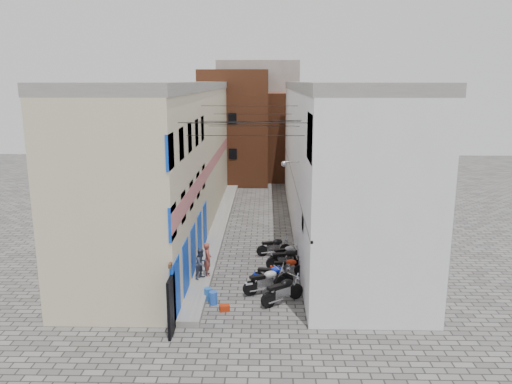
# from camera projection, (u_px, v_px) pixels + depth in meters

# --- Properties ---
(ground) EXTENTS (90.00, 90.00, 0.00)m
(ground) POSITION_uv_depth(u_px,v_px,m) (242.00, 329.00, 18.65)
(ground) COLOR #524F4D
(ground) RESTS_ON ground
(plinth) EXTENTS (0.90, 26.00, 0.25)m
(plinth) POSITION_uv_depth(u_px,v_px,m) (220.00, 226.00, 31.35)
(plinth) COLOR gray
(plinth) RESTS_ON ground
(building_left) EXTENTS (5.10, 27.00, 9.00)m
(building_left) POSITION_uv_depth(u_px,v_px,m) (170.00, 157.00, 30.42)
(building_left) COLOR beige
(building_left) RESTS_ON ground
(building_right) EXTENTS (5.94, 26.00, 9.00)m
(building_right) POSITION_uv_depth(u_px,v_px,m) (334.00, 158.00, 30.24)
(building_right) COLOR silver
(building_right) RESTS_ON ground
(building_far_brick_left) EXTENTS (6.00, 6.00, 10.00)m
(building_far_brick_left) POSITION_uv_depth(u_px,v_px,m) (235.00, 127.00, 44.93)
(building_far_brick_left) COLOR brown
(building_far_brick_left) RESTS_ON ground
(building_far_brick_right) EXTENTS (5.00, 6.00, 8.00)m
(building_far_brick_right) POSITION_uv_depth(u_px,v_px,m) (289.00, 136.00, 46.99)
(building_far_brick_right) COLOR brown
(building_far_brick_right) RESTS_ON ground
(building_far_concrete) EXTENTS (8.00, 5.00, 11.00)m
(building_far_concrete) POSITION_uv_depth(u_px,v_px,m) (258.00, 117.00, 50.63)
(building_far_concrete) COLOR gray
(building_far_concrete) RESTS_ON ground
(far_shopfront) EXTENTS (2.00, 0.30, 2.40)m
(far_shopfront) POSITION_uv_depth(u_px,v_px,m) (256.00, 174.00, 42.98)
(far_shopfront) COLOR black
(far_shopfront) RESTS_ON ground
(overhead_wires) EXTENTS (5.80, 13.02, 1.32)m
(overhead_wires) POSITION_uv_depth(u_px,v_px,m) (249.00, 121.00, 24.56)
(overhead_wires) COLOR black
(overhead_wires) RESTS_ON ground
(motorcycle_a) EXTENTS (2.10, 1.80, 1.23)m
(motorcycle_a) POSITION_uv_depth(u_px,v_px,m) (283.00, 289.00, 20.67)
(motorcycle_a) COLOR black
(motorcycle_a) RESTS_ON ground
(motorcycle_b) EXTENTS (2.17, 1.44, 1.21)m
(motorcycle_b) POSITION_uv_depth(u_px,v_px,m) (266.00, 280.00, 21.67)
(motorcycle_b) COLOR #A7A8AC
(motorcycle_b) RESTS_ON ground
(motorcycle_c) EXTENTS (1.97, 0.78, 1.11)m
(motorcycle_c) POSITION_uv_depth(u_px,v_px,m) (272.00, 274.00, 22.48)
(motorcycle_c) COLOR #0D24C3
(motorcycle_c) RESTS_ON ground
(motorcycle_d) EXTENTS (1.79, 0.63, 1.02)m
(motorcycle_d) POSITION_uv_depth(u_px,v_px,m) (287.00, 266.00, 23.56)
(motorcycle_d) COLOR #A3220B
(motorcycle_d) RESTS_ON ground
(motorcycle_e) EXTENTS (2.12, 0.97, 1.18)m
(motorcycle_e) POSITION_uv_depth(u_px,v_px,m) (287.00, 258.00, 24.41)
(motorcycle_e) COLOR black
(motorcycle_e) RESTS_ON ground
(motorcycle_f) EXTENTS (1.83, 1.17, 1.01)m
(motorcycle_f) POSITION_uv_depth(u_px,v_px,m) (286.00, 252.00, 25.42)
(motorcycle_f) COLOR #A4A3A8
(motorcycle_f) RESTS_ON ground
(motorcycle_g) EXTENTS (1.95, 1.02, 1.08)m
(motorcycle_g) POSITION_uv_depth(u_px,v_px,m) (274.00, 246.00, 26.37)
(motorcycle_g) COLOR black
(motorcycle_g) RESTS_ON ground
(person_a) EXTENTS (0.49, 0.64, 1.56)m
(person_a) POSITION_uv_depth(u_px,v_px,m) (207.00, 259.00, 22.99)
(person_a) COLOR #A0463A
(person_a) RESTS_ON plinth
(person_b) EXTENTS (0.83, 0.87, 1.41)m
(person_b) POSITION_uv_depth(u_px,v_px,m) (201.00, 263.00, 22.65)
(person_b) COLOR #394056
(person_b) RESTS_ON plinth
(water_jug_near) EXTENTS (0.39, 0.39, 0.55)m
(water_jug_near) POSITION_uv_depth(u_px,v_px,m) (213.00, 298.00, 20.64)
(water_jug_near) COLOR blue
(water_jug_near) RESTS_ON ground
(water_jug_far) EXTENTS (0.44, 0.44, 0.52)m
(water_jug_far) POSITION_uv_depth(u_px,v_px,m) (208.00, 294.00, 21.07)
(water_jug_far) COLOR blue
(water_jug_far) RESTS_ON ground
(red_crate) EXTENTS (0.45, 0.38, 0.25)m
(red_crate) POSITION_uv_depth(u_px,v_px,m) (225.00, 308.00, 20.08)
(red_crate) COLOR #A3260B
(red_crate) RESTS_ON ground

